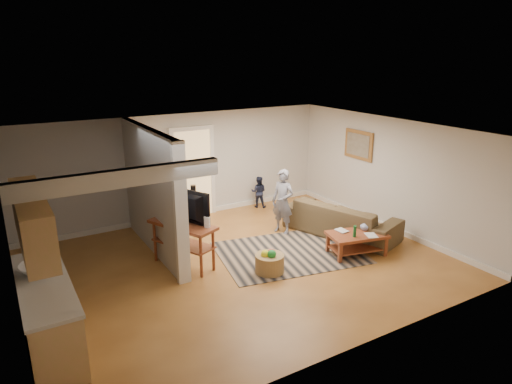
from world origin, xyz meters
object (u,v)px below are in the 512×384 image
at_px(coffee_table, 357,238).
at_px(speaker_left, 168,228).
at_px(speaker_right, 194,210).
at_px(toy_basket, 270,263).
at_px(toddler, 259,207).
at_px(tv_console, 183,227).
at_px(child, 282,232).
at_px(sofa, 340,234).

xyz_separation_m(coffee_table, speaker_left, (-3.20, 1.94, 0.19)).
height_order(coffee_table, speaker_right, speaker_right).
xyz_separation_m(toy_basket, toddler, (1.71, 3.24, -0.19)).
xyz_separation_m(speaker_left, toy_basket, (1.28, -1.74, -0.34)).
bearing_deg(coffee_table, tv_console, 158.17).
bearing_deg(child, sofa, 31.09).
xyz_separation_m(coffee_table, speaker_right, (-2.38, 2.54, 0.22)).
bearing_deg(coffee_table, child, 110.90).
distance_m(toy_basket, child, 1.97).
xyz_separation_m(sofa, tv_console, (-3.53, 0.30, 0.77)).
height_order(sofa, toddler, toddler).
xyz_separation_m(tv_console, speaker_left, (-0.07, 0.68, -0.24)).
xyz_separation_m(sofa, child, (-1.05, 0.74, 0.00)).
distance_m(speaker_left, speaker_right, 1.02).
bearing_deg(child, toy_basket, -64.15).
relative_size(sofa, speaker_left, 2.35).
bearing_deg(sofa, coffee_table, 137.90).
relative_size(sofa, speaker_right, 2.20).
relative_size(speaker_left, toy_basket, 2.01).
distance_m(coffee_table, speaker_left, 3.74).
bearing_deg(speaker_right, sofa, -8.34).
height_order(sofa, toy_basket, toy_basket).
height_order(child, toddler, child).
distance_m(coffee_table, tv_console, 3.40).
distance_m(coffee_table, toddler, 3.46).
bearing_deg(sofa, toy_basket, 88.84).
relative_size(child, toddler, 1.75).
relative_size(coffee_table, toddler, 1.51).
xyz_separation_m(child, toddler, (0.43, 1.75, 0.00)).
bearing_deg(speaker_left, coffee_table, -46.03).
bearing_deg(child, speaker_right, -139.84).
relative_size(coffee_table, toy_basket, 2.34).
relative_size(sofa, coffee_table, 2.02).
relative_size(speaker_left, speaker_right, 0.94).
xyz_separation_m(coffee_table, child, (-0.65, 1.69, -0.34)).
relative_size(sofa, tv_console, 1.74).
height_order(coffee_table, toddler, coffee_table).
xyz_separation_m(speaker_left, toddler, (2.98, 1.50, -0.53)).
relative_size(toy_basket, toddler, 0.65).
xyz_separation_m(speaker_left, child, (2.55, -0.25, -0.53)).
bearing_deg(child, speaker_left, -119.22).
height_order(speaker_right, toy_basket, speaker_right).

